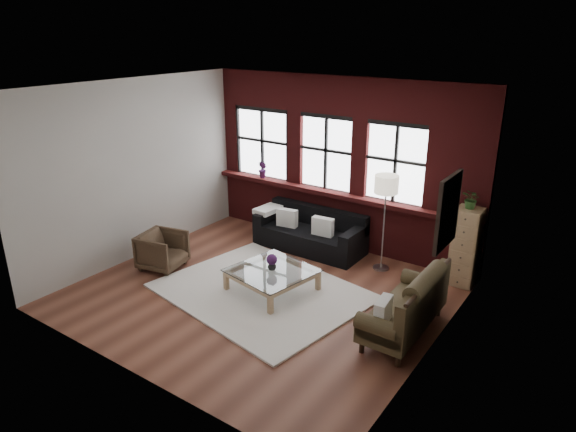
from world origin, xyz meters
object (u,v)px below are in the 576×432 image
Objects in this scene: dark_sofa at (310,230)px; coffee_table at (272,281)px; vase at (272,266)px; drawer_chest at (466,247)px; armchair at (162,251)px; vintage_settee at (404,304)px; floor_lamp at (384,219)px.

dark_sofa is 1.81m from coffee_table.
drawer_chest reaches higher than vase.
drawer_chest is (2.42, 2.01, 0.47)m from coffee_table.
armchair is 2.13m from vase.
drawer_chest reaches higher than vintage_settee.
dark_sofa reaches higher than vase.
dark_sofa is at bearing 103.19° from coffee_table.
floor_lamp is at bearing -168.90° from drawer_chest.
vintage_settee is 4.31m from armchair.
vase is at bearing -91.59° from armchair.
coffee_table is (2.08, 0.40, -0.14)m from armchair.
armchair is 5.11m from drawer_chest.
floor_lamp is at bearing 58.09° from coffee_table.
floor_lamp is at bearing 123.36° from vintage_settee.
floor_lamp reaches higher than coffee_table.
coffee_table is 3.18m from drawer_chest.
coffee_table is at bearing -121.91° from floor_lamp.
armchair is at bearing -169.08° from coffee_table.
drawer_chest is at bearing 83.52° from vintage_settee.
drawer_chest is at bearing 39.72° from coffee_table.
vase is (-2.19, -0.06, -0.01)m from vintage_settee.
dark_sofa is 1.80× the size of coffee_table.
dark_sofa reaches higher than coffee_table.
dark_sofa reaches higher than armchair.
vintage_settee is at bearing 1.70° from vase.
vase is 0.11× the size of drawer_chest.
coffee_table is 0.89× the size of drawer_chest.
coffee_table is at bearing -178.30° from vintage_settee.
dark_sofa is 14.48× the size of vase.
dark_sofa is 2.91× the size of armchair.
vase is at bearing 180.00° from coffee_table.
vintage_settee is 2.21m from coffee_table.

